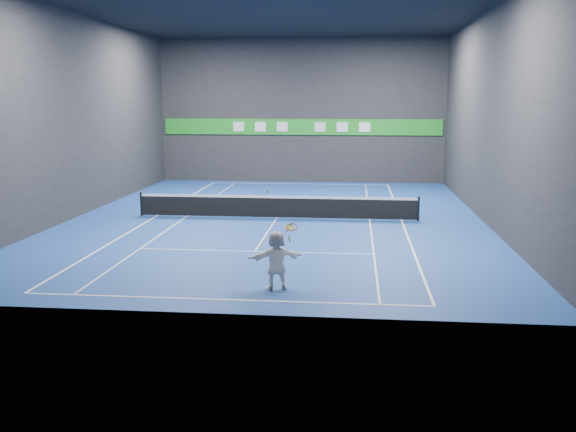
# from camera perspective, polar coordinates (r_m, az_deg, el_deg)

# --- Properties ---
(ground) EXTENTS (26.00, 26.00, 0.00)m
(ground) POSITION_cam_1_polar(r_m,az_deg,el_deg) (28.55, -1.00, -0.19)
(ground) COLOR navy
(ground) RESTS_ON ground
(ceiling) EXTENTS (26.00, 26.00, 0.00)m
(ceiling) POSITION_cam_1_polar(r_m,az_deg,el_deg) (28.32, -1.06, 18.02)
(ceiling) COLOR black
(ceiling) RESTS_ON ground
(wall_back) EXTENTS (18.00, 0.10, 9.00)m
(wall_back) POSITION_cam_1_polar(r_m,az_deg,el_deg) (41.01, 1.19, 9.33)
(wall_back) COLOR #262629
(wall_back) RESTS_ON ground
(wall_front) EXTENTS (18.00, 0.10, 9.00)m
(wall_front) POSITION_cam_1_polar(r_m,az_deg,el_deg) (15.26, -6.96, 7.61)
(wall_front) COLOR #262629
(wall_front) RESTS_ON ground
(wall_left) EXTENTS (0.10, 26.00, 9.00)m
(wall_left) POSITION_cam_1_polar(r_m,az_deg,el_deg) (30.50, -18.26, 8.48)
(wall_left) COLOR #262629
(wall_left) RESTS_ON ground
(wall_right) EXTENTS (0.10, 26.00, 9.00)m
(wall_right) POSITION_cam_1_polar(r_m,az_deg,el_deg) (28.43, 17.49, 8.43)
(wall_right) COLOR #262629
(wall_right) RESTS_ON ground
(baseline_near) EXTENTS (10.98, 0.08, 0.01)m
(baseline_near) POSITION_cam_1_polar(r_m,az_deg,el_deg) (17.13, -5.81, -7.40)
(baseline_near) COLOR white
(baseline_near) RESTS_ON ground
(baseline_far) EXTENTS (10.98, 0.08, 0.01)m
(baseline_far) POSITION_cam_1_polar(r_m,az_deg,el_deg) (40.23, 1.03, 2.88)
(baseline_far) COLOR white
(baseline_far) RESTS_ON ground
(sideline_doubles_left) EXTENTS (0.08, 23.78, 0.01)m
(sideline_doubles_left) POSITION_cam_1_polar(r_m,az_deg,el_deg) (29.70, -11.57, 0.02)
(sideline_doubles_left) COLOR white
(sideline_doubles_left) RESTS_ON ground
(sideline_doubles_right) EXTENTS (0.08, 23.78, 0.01)m
(sideline_doubles_right) POSITION_cam_1_polar(r_m,az_deg,el_deg) (28.42, 10.06, -0.39)
(sideline_doubles_right) COLOR white
(sideline_doubles_right) RESTS_ON ground
(sideline_singles_left) EXTENTS (0.06, 23.78, 0.01)m
(sideline_singles_left) POSITION_cam_1_polar(r_m,az_deg,el_deg) (29.32, -9.00, -0.03)
(sideline_singles_left) COLOR white
(sideline_singles_left) RESTS_ON ground
(sideline_singles_right) EXTENTS (0.06, 23.78, 0.01)m
(sideline_singles_right) POSITION_cam_1_polar(r_m,az_deg,el_deg) (28.35, 7.27, -0.34)
(sideline_singles_right) COLOR white
(sideline_singles_right) RESTS_ON ground
(service_line_near) EXTENTS (8.23, 0.06, 0.01)m
(service_line_near) POSITION_cam_1_polar(r_m,az_deg,el_deg) (22.34, -2.97, -3.16)
(service_line_near) COLOR white
(service_line_near) RESTS_ON ground
(service_line_far) EXTENTS (8.23, 0.06, 0.01)m
(service_line_far) POSITION_cam_1_polar(r_m,az_deg,el_deg) (34.82, 0.26, 1.72)
(service_line_far) COLOR white
(service_line_far) RESTS_ON ground
(center_service_line) EXTENTS (0.06, 12.80, 0.01)m
(center_service_line) POSITION_cam_1_polar(r_m,az_deg,el_deg) (28.54, -1.00, -0.18)
(center_service_line) COLOR white
(center_service_line) RESTS_ON ground
(player) EXTENTS (1.61, 1.02, 1.66)m
(player) POSITION_cam_1_polar(r_m,az_deg,el_deg) (17.77, -1.04, -3.93)
(player) COLOR white
(player) RESTS_ON ground
(tennis_ball) EXTENTS (0.06, 0.06, 0.06)m
(tennis_ball) POSITION_cam_1_polar(r_m,az_deg,el_deg) (17.39, -1.87, 2.17)
(tennis_ball) COLOR #B9E926
(tennis_ball) RESTS_ON player
(tennis_net) EXTENTS (12.50, 0.10, 1.07)m
(tennis_net) POSITION_cam_1_polar(r_m,az_deg,el_deg) (28.45, -1.00, 0.88)
(tennis_net) COLOR black
(tennis_net) RESTS_ON ground
(sponsor_banner) EXTENTS (17.64, 0.11, 1.00)m
(sponsor_banner) POSITION_cam_1_polar(r_m,az_deg,el_deg) (40.97, 1.17, 7.93)
(sponsor_banner) COLOR #209424
(sponsor_banner) RESTS_ON wall_back
(tennis_racket) EXTENTS (0.46, 0.37, 0.58)m
(tennis_racket) POSITION_cam_1_polar(r_m,az_deg,el_deg) (17.58, 0.28, -1.13)
(tennis_racket) COLOR red
(tennis_racket) RESTS_ON player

